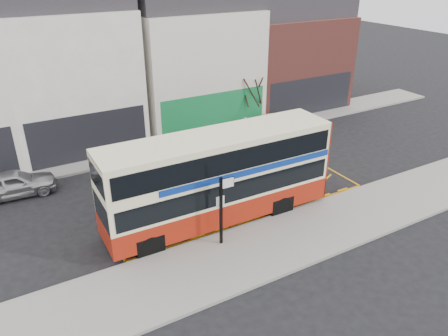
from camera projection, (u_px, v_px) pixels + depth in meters
ground at (258, 218)px, 22.15m from camera, size 120.00×120.00×0.00m
pavement at (286, 240)px, 20.32m from camera, size 40.00×4.00×0.15m
kerb at (263, 220)px, 21.82m from camera, size 40.00×0.15×0.15m
far_pavement at (171, 143)px, 30.69m from camera, size 50.00×3.00×0.15m
road_markings at (242, 204)px, 23.39m from camera, size 14.00×3.40×0.01m
terrace_left at (67, 67)px, 29.04m from camera, size 8.00×8.01×11.80m
terrace_green_shop at (189, 56)px, 33.17m from camera, size 9.00×8.01×11.30m
terrace_right at (284, 51)px, 37.40m from camera, size 9.00×8.01×10.30m
double_decker_bus at (219, 176)px, 21.01m from camera, size 11.48×2.82×4.57m
bus_stop_post at (222, 205)px, 19.13m from camera, size 0.83×0.15×3.36m
car_silver at (13, 184)px, 23.85m from camera, size 4.52×2.05×1.51m
car_grey at (206, 142)px, 29.33m from camera, size 4.40×2.66×1.37m
car_white at (277, 124)px, 32.43m from camera, size 5.02×2.11×1.45m
street_tree_right at (251, 83)px, 32.32m from camera, size 2.34×2.34×5.06m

